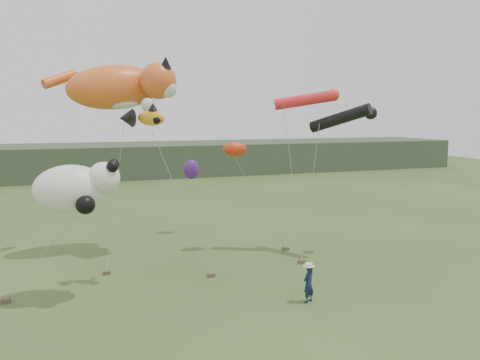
# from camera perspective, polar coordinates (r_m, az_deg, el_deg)

# --- Properties ---
(ground) EXTENTS (120.00, 120.00, 0.00)m
(ground) POSITION_cam_1_polar(r_m,az_deg,el_deg) (19.97, 2.23, -15.12)
(ground) COLOR #385123
(ground) RESTS_ON ground
(headland) EXTENTS (90.00, 13.00, 4.00)m
(headland) POSITION_cam_1_polar(r_m,az_deg,el_deg) (62.23, -15.26, 2.27)
(headland) COLOR #2D3D28
(headland) RESTS_ON ground
(festival_attendant) EXTENTS (0.70, 0.62, 1.60)m
(festival_attendant) POSITION_cam_1_polar(r_m,az_deg,el_deg) (20.28, 8.34, -12.41)
(festival_attendant) COLOR #111D41
(festival_attendant) RESTS_ON ground
(sandbag_anchors) EXTENTS (14.64, 3.62, 0.18)m
(sandbag_anchors) POSITION_cam_1_polar(r_m,az_deg,el_deg) (24.05, -5.78, -10.84)
(sandbag_anchors) COLOR brown
(sandbag_anchors) RESTS_ON ground
(cat_kite) EXTENTS (7.13, 3.83, 3.08)m
(cat_kite) POSITION_cam_1_polar(r_m,az_deg,el_deg) (27.08, -13.88, 11.01)
(cat_kite) COLOR orange
(cat_kite) RESTS_ON ground
(fish_kite) EXTENTS (2.27, 1.49, 1.09)m
(fish_kite) POSITION_cam_1_polar(r_m,az_deg,el_deg) (21.68, -11.86, 7.47)
(fish_kite) COLOR orange
(fish_kite) RESTS_ON ground
(tube_kites) EXTENTS (5.24, 3.79, 2.46)m
(tube_kites) POSITION_cam_1_polar(r_m,az_deg,el_deg) (26.82, 10.75, 8.54)
(tube_kites) COLOR black
(tube_kites) RESTS_ON ground
(panda_kite) EXTENTS (3.53, 2.28, 2.19)m
(panda_kite) POSITION_cam_1_polar(r_m,az_deg,el_deg) (20.62, -19.35, -0.86)
(panda_kite) COLOR white
(panda_kite) RESTS_ON ground
(misc_kites) EXTENTS (2.75, 5.30, 2.67)m
(misc_kites) POSITION_cam_1_polar(r_m,az_deg,el_deg) (28.72, -3.50, 2.45)
(misc_kites) COLOR red
(misc_kites) RESTS_ON ground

